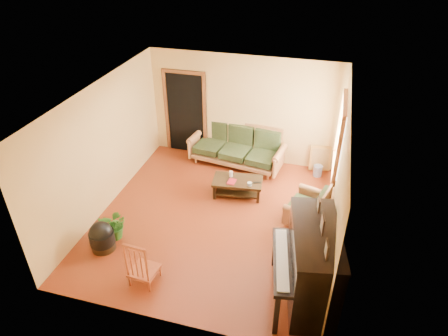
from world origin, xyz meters
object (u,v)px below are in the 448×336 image
(sofa, at_px, (236,147))
(footstool, at_px, (102,239))
(ceramic_crock, at_px, (318,171))
(red_chair, at_px, (143,260))
(armchair, at_px, (307,204))
(piano, at_px, (312,266))
(coffee_table, at_px, (237,187))
(potted_plant, at_px, (115,225))

(sofa, xyz_separation_m, footstool, (-1.62, -3.50, -0.27))
(ceramic_crock, bearing_deg, sofa, -179.86)
(red_chair, bearing_deg, armchair, 47.47)
(piano, bearing_deg, footstool, 167.76)
(sofa, bearing_deg, ceramic_crock, 8.55)
(armchair, height_order, piano, piano)
(armchair, height_order, red_chair, red_chair)
(red_chair, bearing_deg, footstool, 159.24)
(coffee_table, relative_size, armchair, 1.24)
(red_chair, xyz_separation_m, potted_plant, (-0.97, 0.83, -0.16))
(footstool, xyz_separation_m, ceramic_crock, (3.58, 3.50, -0.08))
(piano, height_order, potted_plant, piano)
(sofa, height_order, red_chair, sofa)
(footstool, bearing_deg, potted_plant, 75.51)
(piano, bearing_deg, ceramic_crock, 81.76)
(coffee_table, bearing_deg, sofa, 105.35)
(sofa, relative_size, piano, 1.43)
(armchair, xyz_separation_m, potted_plant, (-3.38, -1.41, -0.12))
(red_chair, height_order, potted_plant, red_chair)
(coffee_table, height_order, potted_plant, potted_plant)
(red_chair, distance_m, ceramic_crock, 4.74)
(armchair, distance_m, piano, 1.93)
(piano, relative_size, potted_plant, 2.61)
(sofa, distance_m, armchair, 2.55)
(piano, relative_size, ceramic_crock, 6.05)
(armchair, xyz_separation_m, footstool, (-3.46, -1.74, -0.21))
(coffee_table, xyz_separation_m, footstool, (-1.95, -2.27, 0.02))
(piano, distance_m, potted_plant, 3.65)
(footstool, bearing_deg, coffee_table, 49.29)
(coffee_table, height_order, armchair, armchair)
(ceramic_crock, xyz_separation_m, potted_plant, (-3.49, -3.17, 0.17))
(armchair, height_order, potted_plant, armchair)
(piano, bearing_deg, red_chair, 177.65)
(coffee_table, height_order, piano, piano)
(coffee_table, height_order, footstool, footstool)
(piano, height_order, red_chair, piano)
(armchair, relative_size, red_chair, 0.92)
(coffee_table, bearing_deg, piano, -54.43)
(footstool, height_order, potted_plant, potted_plant)
(sofa, bearing_deg, potted_plant, -107.38)
(sofa, bearing_deg, coffee_table, -66.24)
(piano, relative_size, red_chair, 1.72)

